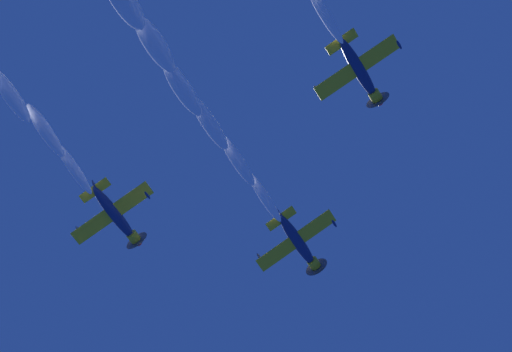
% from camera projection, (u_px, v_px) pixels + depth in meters
% --- Properties ---
extents(airplane_lead, '(7.43, 7.67, 3.39)m').
position_uv_depth(airplane_lead, '(299.00, 243.00, 88.73)').
color(airplane_lead, navy).
extents(airplane_left_wingman, '(7.45, 7.66, 3.37)m').
position_uv_depth(airplane_left_wingman, '(116.00, 215.00, 87.53)').
color(airplane_left_wingman, navy).
extents(airplane_right_wingman, '(7.44, 7.73, 3.06)m').
position_uv_depth(airplane_right_wingman, '(360.00, 71.00, 82.78)').
color(airplane_right_wingman, navy).
extents(smoke_trail_lead, '(27.01, 23.37, 6.17)m').
position_uv_depth(smoke_trail_lead, '(153.00, 44.00, 78.65)').
color(smoke_trail_lead, white).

